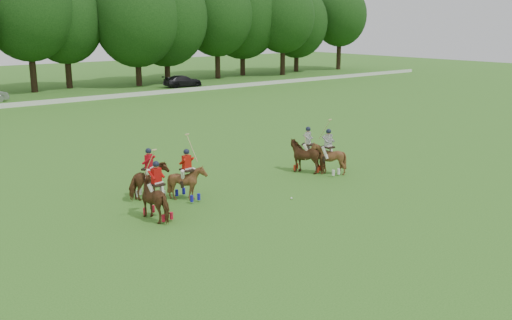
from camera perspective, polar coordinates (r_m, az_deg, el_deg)
ground at (r=21.95m, az=2.06°, el=-6.51°), size 180.00×180.00×0.00m
car_right at (r=68.40m, az=-7.34°, el=7.83°), size 4.79×2.19×1.36m
polo_red_a at (r=22.67m, az=-9.84°, el=-3.78°), size 1.24×2.03×2.88m
polo_red_b at (r=25.31m, az=-10.59°, el=-2.06°), size 2.02×1.97×2.26m
polo_red_c at (r=24.91m, az=-6.89°, el=-2.17°), size 1.32×1.47×2.80m
polo_stripe_a at (r=29.38m, az=5.18°, el=0.44°), size 1.79×2.16×2.37m
polo_stripe_b at (r=29.09m, az=7.19°, el=0.21°), size 1.32×1.49×2.87m
polo_ball at (r=25.04m, az=3.56°, el=-3.84°), size 0.09×0.09×0.09m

